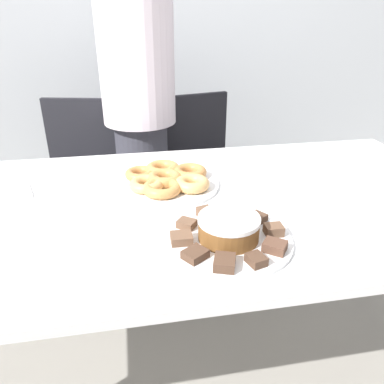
% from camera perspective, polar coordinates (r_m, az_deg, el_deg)
% --- Properties ---
extents(ground_plane, '(12.00, 12.00, 0.00)m').
position_cam_1_polar(ground_plane, '(1.66, 0.02, -23.93)').
color(ground_plane, gray).
extents(wall_back, '(8.00, 0.05, 2.60)m').
position_cam_1_polar(wall_back, '(2.65, -6.74, 26.29)').
color(wall_back, '#B2B7BC').
rests_on(wall_back, ground_plane).
extents(table, '(1.93, 0.96, 0.72)m').
position_cam_1_polar(table, '(1.24, 0.03, -4.10)').
color(table, white).
rests_on(table, ground_plane).
extents(person_standing, '(0.35, 0.35, 1.60)m').
position_cam_1_polar(person_standing, '(1.88, -7.99, 12.34)').
color(person_standing, '#383842').
rests_on(person_standing, ground_plane).
extents(office_chair_left, '(0.53, 0.53, 0.87)m').
position_cam_1_polar(office_chair_left, '(2.09, -16.58, 0.18)').
color(office_chair_left, black).
rests_on(office_chair_left, ground_plane).
extents(office_chair_right, '(0.53, 0.53, 0.87)m').
position_cam_1_polar(office_chair_right, '(2.11, 1.81, 1.58)').
color(office_chair_right, black).
rests_on(office_chair_right, ground_plane).
extents(plate_cake, '(0.34, 0.34, 0.01)m').
position_cam_1_polar(plate_cake, '(1.00, 5.53, -7.24)').
color(plate_cake, white).
rests_on(plate_cake, table).
extents(plate_donuts, '(0.38, 0.38, 0.01)m').
position_cam_1_polar(plate_donuts, '(1.31, -4.19, 1.19)').
color(plate_donuts, white).
rests_on(plate_donuts, table).
extents(frosted_cake, '(0.16, 0.16, 0.06)m').
position_cam_1_polar(frosted_cake, '(0.98, 5.62, -5.44)').
color(frosted_cake, brown).
rests_on(frosted_cake, plate_cake).
extents(lamington_0, '(0.05, 0.05, 0.02)m').
position_cam_1_polar(lamington_0, '(0.91, 9.77, -10.14)').
color(lamington_0, '#513828').
rests_on(lamington_0, plate_cake).
extents(lamington_1, '(0.07, 0.07, 0.02)m').
position_cam_1_polar(lamington_1, '(0.96, 12.50, -8.09)').
color(lamington_1, brown).
rests_on(lamington_1, plate_cake).
extents(lamington_2, '(0.05, 0.04, 0.03)m').
position_cam_1_polar(lamington_2, '(1.03, 12.34, -5.65)').
color(lamington_2, brown).
rests_on(lamington_2, plate_cake).
extents(lamington_3, '(0.07, 0.07, 0.02)m').
position_cam_1_polar(lamington_3, '(1.08, 9.82, -3.94)').
color(lamington_3, '#513828').
rests_on(lamington_3, plate_cake).
extents(lamington_4, '(0.07, 0.07, 0.02)m').
position_cam_1_polar(lamington_4, '(1.10, 6.02, -3.07)').
color(lamington_4, '#513828').
rests_on(lamington_4, plate_cake).
extents(lamington_5, '(0.05, 0.06, 0.03)m').
position_cam_1_polar(lamington_5, '(1.08, 2.09, -3.22)').
color(lamington_5, brown).
rests_on(lamington_5, plate_cake).
extents(lamington_6, '(0.06, 0.06, 0.02)m').
position_cam_1_polar(lamington_6, '(1.04, -0.83, -4.85)').
color(lamington_6, brown).
rests_on(lamington_6, plate_cake).
extents(lamington_7, '(0.06, 0.05, 0.02)m').
position_cam_1_polar(lamington_7, '(0.97, -1.61, -7.06)').
color(lamington_7, brown).
rests_on(lamington_7, plate_cake).
extents(lamington_8, '(0.07, 0.07, 0.02)m').
position_cam_1_polar(lamington_8, '(0.92, 0.49, -9.46)').
color(lamington_8, '#513828').
rests_on(lamington_8, plate_cake).
extents(lamington_9, '(0.07, 0.07, 0.02)m').
position_cam_1_polar(lamington_9, '(0.89, 4.99, -10.65)').
color(lamington_9, '#513828').
rests_on(lamington_9, plate_cake).
extents(donut_0, '(0.12, 0.12, 0.04)m').
position_cam_1_polar(donut_0, '(1.30, -4.22, 2.12)').
color(donut_0, '#D18E4C').
rests_on(donut_0, plate_donuts).
extents(donut_1, '(0.12, 0.12, 0.04)m').
position_cam_1_polar(donut_1, '(1.25, 0.02, 1.27)').
color(donut_1, '#E5AD66').
rests_on(donut_1, plate_donuts).
extents(donut_2, '(0.12, 0.12, 0.04)m').
position_cam_1_polar(donut_2, '(1.35, -0.34, 3.04)').
color(donut_2, '#C68447').
rests_on(donut_2, plate_donuts).
extents(donut_3, '(0.13, 0.13, 0.04)m').
position_cam_1_polar(donut_3, '(1.38, -4.49, 3.54)').
color(donut_3, '#D18E4C').
rests_on(donut_3, plate_donuts).
extents(donut_4, '(0.11, 0.11, 0.03)m').
position_cam_1_polar(donut_4, '(1.36, -7.92, 2.79)').
color(donut_4, '#C68447').
rests_on(donut_4, plate_donuts).
extents(donut_5, '(0.12, 0.12, 0.03)m').
position_cam_1_polar(donut_5, '(1.26, -6.95, 1.18)').
color(donut_5, '#E5AD66').
rests_on(donut_5, plate_donuts).
extents(donut_6, '(0.13, 0.13, 0.03)m').
position_cam_1_polar(donut_6, '(1.23, -4.58, 0.58)').
color(donut_6, '#D18E4C').
rests_on(donut_6, plate_donuts).
extents(napkin, '(0.18, 0.16, 0.01)m').
position_cam_1_polar(napkin, '(1.38, -26.52, -0.40)').
color(napkin, white).
rests_on(napkin, table).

